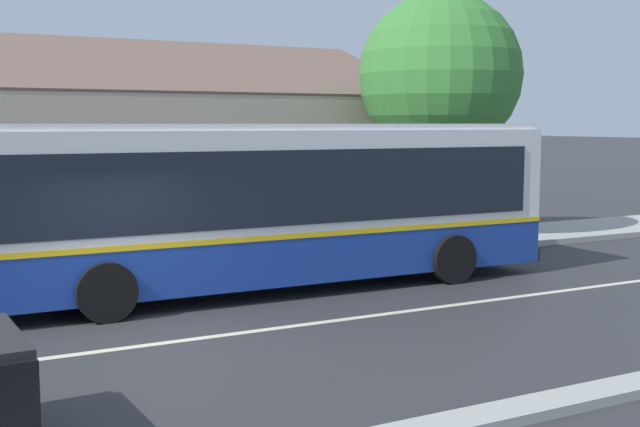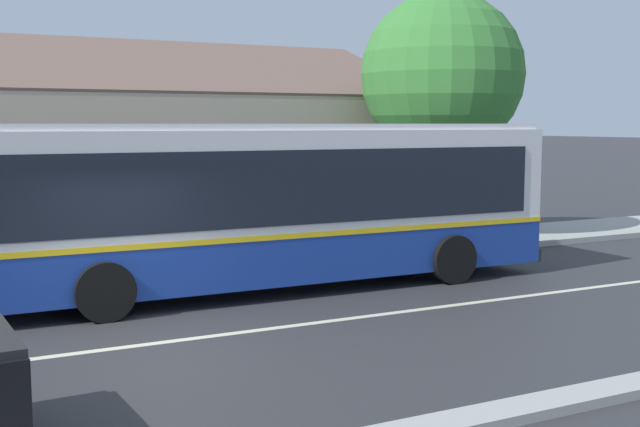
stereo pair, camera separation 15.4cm
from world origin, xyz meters
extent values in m
plane|color=#2D2D30|center=(0.00, 0.00, 0.00)|extent=(300.00, 300.00, 0.00)
cube|color=#9E9E99|center=(0.00, 6.00, 0.07)|extent=(60.00, 3.00, 0.15)
cube|color=beige|center=(0.00, 0.00, 0.00)|extent=(60.00, 0.16, 0.01)
cube|color=black|center=(7.43, 8.65, 2.20)|extent=(1.10, 0.06, 1.30)
cube|color=#4C3323|center=(2.79, 8.65, 1.05)|extent=(1.00, 0.06, 2.10)
cube|color=navy|center=(3.12, 2.90, 0.71)|extent=(11.95, 2.59, 0.88)
cube|color=gold|center=(3.12, 2.90, 1.20)|extent=(11.97, 2.61, 0.10)
cube|color=white|center=(3.12, 2.90, 2.18)|extent=(11.95, 2.59, 1.86)
cube|color=white|center=(3.12, 2.90, 3.17)|extent=(11.71, 2.46, 0.12)
cube|color=black|center=(3.13, 4.16, 2.08)|extent=(10.97, 0.11, 1.36)
cube|color=black|center=(3.11, 1.64, 2.08)|extent=(10.97, 0.11, 1.36)
cube|color=black|center=(9.10, 2.85, 2.08)|extent=(0.06, 2.20, 1.36)
cube|color=black|center=(9.10, 2.85, 2.97)|extent=(0.05, 1.75, 0.24)
cube|color=black|center=(9.12, 2.85, 0.40)|extent=(0.10, 2.50, 0.28)
cube|color=#197233|center=(1.64, 4.18, 0.71)|extent=(3.34, 0.06, 0.61)
cube|color=black|center=(7.78, 4.13, 1.52)|extent=(0.90, 0.04, 2.49)
cylinder|color=black|center=(6.82, 4.12, 0.50)|extent=(1.00, 0.29, 1.00)
cylinder|color=black|center=(6.81, 1.62, 0.50)|extent=(1.00, 0.29, 1.00)
cylinder|color=black|center=(-0.15, 4.17, 0.50)|extent=(1.00, 0.29, 1.00)
cylinder|color=black|center=(-0.17, 1.67, 0.50)|extent=(1.00, 0.29, 1.00)
cube|color=black|center=(-0.76, 5.70, 0.38)|extent=(0.08, 0.43, 0.45)
cylinder|color=#4C3828|center=(10.18, 6.75, 1.56)|extent=(0.41, 0.41, 3.12)
sphere|color=#387A33|center=(10.18, 6.75, 4.57)|extent=(4.46, 4.46, 4.46)
sphere|color=#387A33|center=(10.07, 6.54, 3.90)|extent=(3.10, 3.10, 3.10)
cylinder|color=gray|center=(9.61, 5.00, 1.35)|extent=(0.07, 0.07, 2.40)
cube|color=#1959A5|center=(9.61, 4.98, 2.30)|extent=(0.36, 0.03, 0.48)
camera|label=1|loc=(-3.10, -11.31, 3.23)|focal=45.00mm
camera|label=2|loc=(-2.96, -11.38, 3.23)|focal=45.00mm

